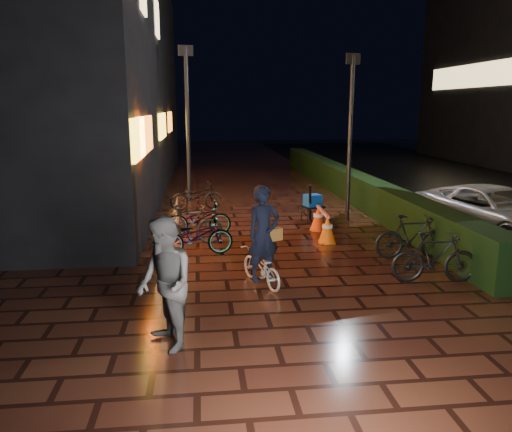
{
  "coord_description": "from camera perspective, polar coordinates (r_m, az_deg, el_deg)",
  "views": [
    {
      "loc": [
        -2.13,
        -9.72,
        3.28
      ],
      "look_at": [
        -1.01,
        0.15,
        1.1
      ],
      "focal_mm": 35.0,
      "sensor_mm": 36.0,
      "label": 1
    }
  ],
  "objects": [
    {
      "name": "hedge",
      "position": [
        18.74,
        10.48,
        3.65
      ],
      "size": [
        0.7,
        20.0,
        1.0
      ],
      "primitive_type": "cube",
      "color": "black",
      "rests_on": "ground"
    },
    {
      "name": "ground",
      "position": [
        10.48,
        5.62,
        -5.93
      ],
      "size": [
        80.0,
        80.0,
        0.0
      ],
      "primitive_type": "plane",
      "color": "#381911",
      "rests_on": "ground"
    },
    {
      "name": "storefront_block",
      "position": [
        22.49,
        -26.44,
        14.25
      ],
      "size": [
        12.09,
        22.0,
        9.0
      ],
      "color": "black",
      "rests_on": "ground"
    },
    {
      "name": "cyclist",
      "position": [
        9.23,
        0.74,
        -3.82
      ],
      "size": [
        0.94,
        1.4,
        1.9
      ],
      "color": "silver",
      "rests_on": "ground"
    },
    {
      "name": "van",
      "position": [
        14.27,
        25.66,
        0.47
      ],
      "size": [
        3.28,
        4.94,
        1.26
      ],
      "primitive_type": "imported",
      "rotation": [
        0.0,
        0.0,
        0.28
      ],
      "color": "#9E9FA3",
      "rests_on": "ground"
    },
    {
      "name": "bystander_person",
      "position": [
        6.93,
        -10.4,
        -7.67
      ],
      "size": [
        1.01,
        1.11,
        1.86
      ],
      "primitive_type": "imported",
      "rotation": [
        0.0,
        0.0,
        -1.16
      ],
      "color": "#515153",
      "rests_on": "ground"
    },
    {
      "name": "cart_assembly",
      "position": [
        14.5,
        6.45,
        1.61
      ],
      "size": [
        0.72,
        0.77,
        1.15
      ],
      "color": "black",
      "rests_on": "ground"
    },
    {
      "name": "lamp_post_hedge",
      "position": [
        15.66,
        10.74,
        9.88
      ],
      "size": [
        0.46,
        0.17,
        4.82
      ],
      "color": "black",
      "rests_on": "ground"
    },
    {
      "name": "parked_bikes_hedge",
      "position": [
        10.75,
        18.49,
        -3.33
      ],
      "size": [
        1.88,
        2.14,
        0.98
      ],
      "color": "black",
      "rests_on": "ground"
    },
    {
      "name": "traffic_barrier",
      "position": [
        12.98,
        7.6,
        -0.82
      ],
      "size": [
        0.51,
        1.7,
        0.69
      ],
      "color": "#FC5F0D",
      "rests_on": "ground"
    },
    {
      "name": "parked_bikes_storefront",
      "position": [
        13.22,
        -6.97,
        -0.07
      ],
      "size": [
        1.91,
        5.94,
        0.98
      ],
      "color": "black",
      "rests_on": "ground"
    },
    {
      "name": "lamp_post_sf",
      "position": [
        17.94,
        -7.82,
        11.15
      ],
      "size": [
        0.51,
        0.16,
        5.32
      ],
      "color": "black",
      "rests_on": "ground"
    }
  ]
}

